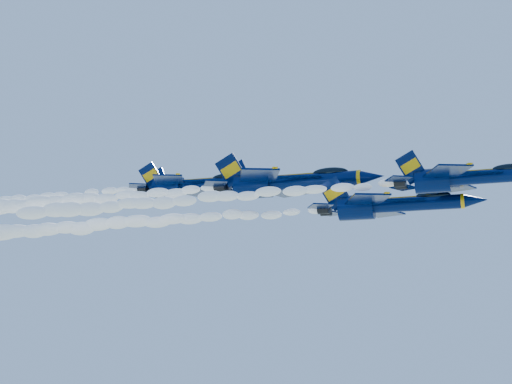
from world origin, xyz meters
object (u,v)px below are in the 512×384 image
(jet_second, at_px, (389,205))
(jet_third, at_px, (287,182))
(jet_fourth, at_px, (193,185))
(jet_lead, at_px, (466,178))

(jet_second, distance_m, jet_third, 13.47)
(jet_third, relative_size, jet_fourth, 1.10)
(jet_third, bearing_deg, jet_fourth, 149.75)
(jet_lead, distance_m, jet_second, 9.68)
(jet_lead, bearing_deg, jet_fourth, 153.16)
(jet_lead, xyz_separation_m, jet_second, (-8.00, 5.30, -1.22))
(jet_third, xyz_separation_m, jet_fourth, (-15.84, 9.24, 2.65))
(jet_fourth, bearing_deg, jet_second, -24.78)
(jet_lead, bearing_deg, jet_third, 155.97)
(jet_second, distance_m, jet_fourth, 31.69)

